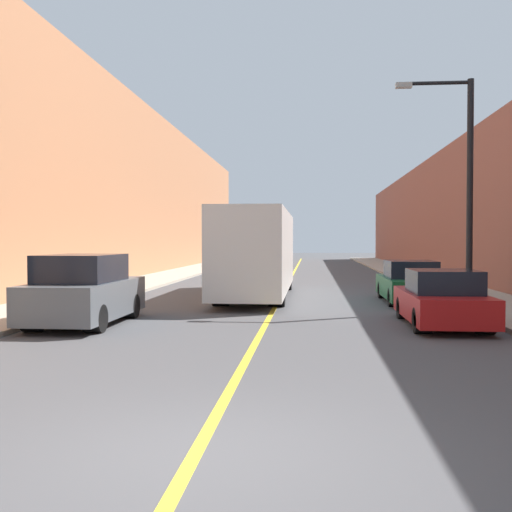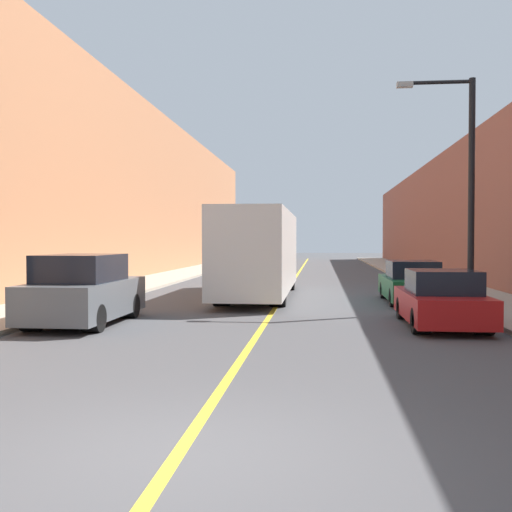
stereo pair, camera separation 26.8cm
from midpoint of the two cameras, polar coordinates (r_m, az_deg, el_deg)
The scene contains 11 objects.
ground_plane at distance 6.49m, azimuth -7.12°, elevation -18.32°, with size 200.00×200.00×0.00m, color #474749.
sidewalk_left at distance 37.05m, azimuth -8.20°, elevation -1.82°, with size 2.97×72.00×0.13m, color #A89E8C.
sidewalk_right at distance 36.52m, azimuth 14.72°, elevation -1.90°, with size 2.97×72.00×0.13m, color #A89E8C.
building_row_left at distance 38.07m, azimuth -13.37°, elevation 6.06°, with size 4.00×72.00×10.50m, color #B2724C.
building_row_right at distance 37.22m, azimuth 20.07°, elevation 3.84°, with size 4.00×72.00×7.55m, color brown.
road_center_line at distance 36.05m, azimuth 3.18°, elevation -1.99°, with size 0.16×72.00×0.01m, color gold.
bus at distance 23.21m, azimuth -0.17°, elevation 0.42°, with size 2.41×10.84×3.29m.
parked_suv_left at distance 16.26m, azimuth -16.51°, elevation -3.32°, with size 1.96×4.40×1.83m.
car_right_near at distance 16.01m, azimuth 16.83°, elevation -4.09°, with size 1.84×4.30×1.45m.
car_right_mid at distance 21.78m, azimuth 14.08°, elevation -2.56°, with size 1.83×4.78×1.49m.
street_lamp_right at distance 19.90m, azimuth 18.75°, elevation 7.12°, with size 2.40×0.24×7.10m.
Camera 1 is at (1.18, -5.98, 2.20)m, focal length 42.00 mm.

